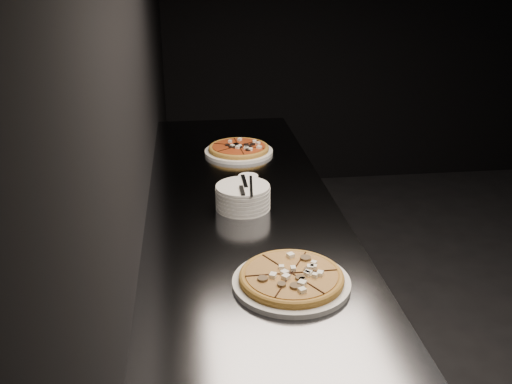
{
  "coord_description": "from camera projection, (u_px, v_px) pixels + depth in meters",
  "views": [
    {
      "loc": [
        -2.32,
        -2.04,
        1.84
      ],
      "look_at": [
        -2.08,
        -0.05,
        0.99
      ],
      "focal_mm": 40.0,
      "sensor_mm": 36.0,
      "label": 1
    }
  ],
  "objects": [
    {
      "name": "pizza_mushroom",
      "position": [
        291.0,
        279.0,
        1.69
      ],
      "size": [
        0.35,
        0.35,
        0.04
      ],
      "rotation": [
        0.0,
        0.0,
        0.01
      ],
      "color": "white",
      "rests_on": "counter"
    },
    {
      "name": "wall_back",
      "position": [
        474.0,
        10.0,
        4.58
      ],
      "size": [
        5.0,
        0.02,
        2.8
      ],
      "primitive_type": "cube",
      "color": "black",
      "rests_on": "floor"
    },
    {
      "name": "pizza_tomato",
      "position": [
        239.0,
        149.0,
        2.8
      ],
      "size": [
        0.39,
        0.39,
        0.04
      ],
      "rotation": [
        0.0,
        0.0,
        -0.43
      ],
      "color": "white",
      "rests_on": "counter"
    },
    {
      "name": "ramekin",
      "position": [
        248.0,
        183.0,
        2.34
      ],
      "size": [
        0.08,
        0.08,
        0.07
      ],
      "color": "white",
      "rests_on": "counter"
    },
    {
      "name": "plate_stack",
      "position": [
        243.0,
        197.0,
        2.19
      ],
      "size": [
        0.21,
        0.21,
        0.09
      ],
      "color": "white",
      "rests_on": "counter"
    },
    {
      "name": "wall_left",
      "position": [
        137.0,
        85.0,
        2.02
      ],
      "size": [
        0.02,
        5.0,
        2.8
      ],
      "primitive_type": "cube",
      "color": "black",
      "rests_on": "floor"
    },
    {
      "name": "counter",
      "position": [
        243.0,
        302.0,
        2.43
      ],
      "size": [
        0.74,
        2.44,
        0.92
      ],
      "color": "slate",
      "rests_on": "floor"
    },
    {
      "name": "cutlery",
      "position": [
        245.0,
        186.0,
        2.16
      ],
      "size": [
        0.08,
        0.22,
        0.01
      ],
      "rotation": [
        0.0,
        0.0,
        0.01
      ],
      "color": "#B3B5BA",
      "rests_on": "plate_stack"
    }
  ]
}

